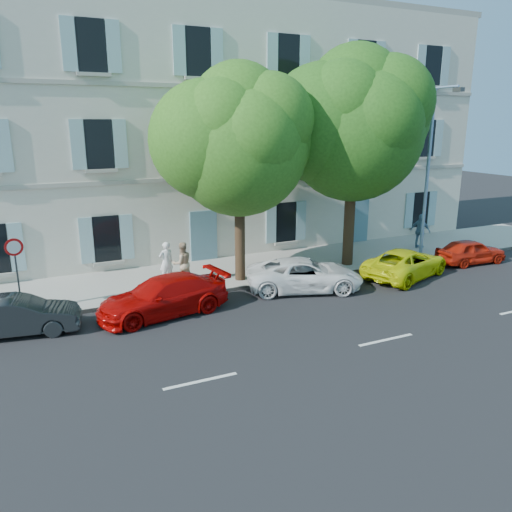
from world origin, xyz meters
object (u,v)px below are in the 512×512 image
car_yellow_supercar (406,263)px  car_dark_sedan (18,316)px  pedestrian_b (182,263)px  pedestrian_c (420,231)px  road_sign (15,259)px  tree_right (354,132)px  pedestrian_a (166,262)px  car_red_hatchback (471,251)px  tree_left (239,148)px  street_lamp (431,165)px  car_white_coupe (305,275)px  car_red_coupe (163,296)px

car_yellow_supercar → car_dark_sedan: bearing=68.7°
pedestrian_b → pedestrian_c: 12.92m
road_sign → car_dark_sedan: bearing=-92.9°
tree_right → pedestrian_a: size_ratio=5.51×
road_sign → pedestrian_c: 18.92m
car_dark_sedan → tree_right: bearing=-72.9°
tree_right → road_sign: tree_right is taller
car_red_hatchback → tree_left: 12.23m
road_sign → street_lamp: size_ratio=0.33×
car_white_coupe → pedestrian_a: 5.64m
tree_right → car_yellow_supercar: bearing=-59.3°
car_dark_sedan → tree_right: size_ratio=0.40×
road_sign → pedestrian_b: size_ratio=1.51×
pedestrian_a → tree_left: bearing=150.6°
car_red_coupe → tree_left: size_ratio=0.55×
car_red_coupe → pedestrian_b: size_ratio=2.67×
car_yellow_supercar → road_sign: bearing=62.3°
car_red_hatchback → road_sign: 19.46m
road_sign → pedestrian_c: size_ratio=1.46×
road_sign → street_lamp: street_lamp is taller
road_sign → car_white_coupe: bearing=-9.9°
car_yellow_supercar → tree_right: size_ratio=0.48×
road_sign → pedestrian_b: bearing=5.6°
street_lamp → car_dark_sedan: bearing=-176.2°
tree_right → pedestrian_a: 9.73m
car_red_hatchback → tree_left: size_ratio=0.41×
tree_left → tree_right: 5.42m
tree_left → pedestrian_c: tree_left is taller
tree_left → pedestrian_b: 5.10m
car_red_hatchback → pedestrian_c: 2.96m
car_white_coupe → pedestrian_b: 4.92m
car_red_hatchback → tree_left: bearing=83.2°
car_yellow_supercar → pedestrian_a: (-9.63, 3.27, 0.37)m
tree_left → tree_right: tree_right is taller
car_white_coupe → car_red_coupe: bearing=111.1°
car_red_hatchback → street_lamp: street_lamp is taller
car_dark_sedan → car_red_coupe: 4.58m
car_red_hatchback → pedestrian_c: (-0.47, 2.88, 0.45)m
pedestrian_a → pedestrian_c: pedestrian_c is taller
car_red_coupe → pedestrian_a: pedestrian_a is taller
road_sign → pedestrian_b: road_sign is taller
car_white_coupe → car_yellow_supercar: bearing=-74.9°
car_red_hatchback → pedestrian_c: size_ratio=1.93×
pedestrian_a → car_yellow_supercar: bearing=150.9°
car_red_hatchback → pedestrian_b: pedestrian_b is taller
car_white_coupe → road_sign: (-10.25, 1.78, 1.38)m
pedestrian_b → car_dark_sedan: bearing=15.9°
car_dark_sedan → pedestrian_c: bearing=-72.2°
tree_right → pedestrian_b: tree_right is taller
tree_right → street_lamp: (3.84, -0.73, -1.46)m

